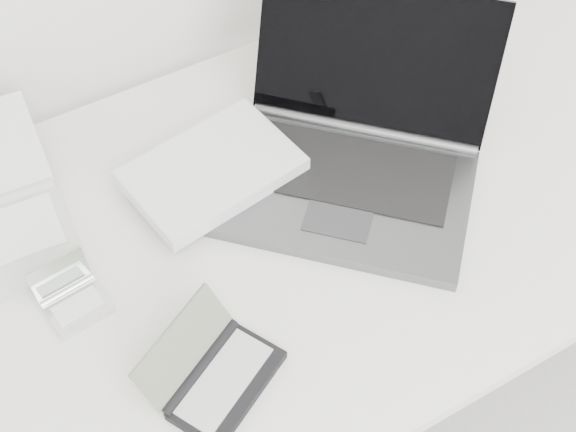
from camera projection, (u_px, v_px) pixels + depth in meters
desk at (292, 231)px, 1.34m from camera, size 1.60×0.80×0.73m
laptop_large at (315, 158)px, 1.32m from camera, size 0.64×0.55×0.26m
pda_silver at (73, 299)px, 1.19m from camera, size 0.10×0.10×0.07m
palmtop_charcoal at (215, 375)px, 1.11m from camera, size 0.21×0.20×0.08m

